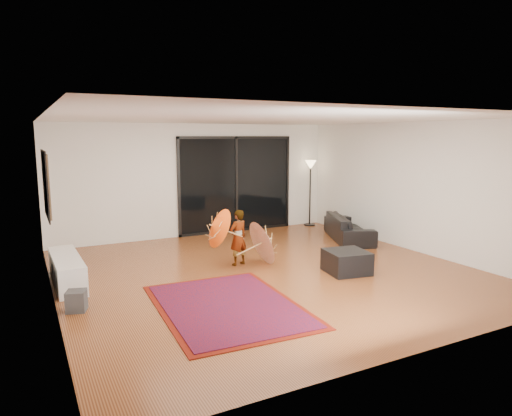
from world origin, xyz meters
TOP-DOWN VIEW (x-y plane):
  - floor at (0.00, 0.00)m, footprint 7.00×7.00m
  - ceiling at (0.00, 0.00)m, footprint 7.00×7.00m
  - wall_back at (0.00, 3.50)m, footprint 7.00×0.00m
  - wall_front at (0.00, -3.50)m, footprint 7.00×0.00m
  - wall_left at (-3.50, 0.00)m, footprint 0.00×7.00m
  - wall_right at (3.50, 0.00)m, footprint 0.00×7.00m
  - sliding_door at (1.00, 3.47)m, footprint 3.06×0.07m
  - painting at (-3.46, 1.00)m, footprint 0.04×1.28m
  - media_console at (-3.25, 0.93)m, footprint 0.46×1.68m
  - speaker at (-3.25, -0.40)m, footprint 0.32×0.32m
  - persian_rug at (-1.31, -1.21)m, footprint 2.04×2.75m
  - sofa at (2.95, 1.40)m, footprint 1.49×2.09m
  - ottoman at (1.23, -0.69)m, footprint 0.80×0.80m
  - floor_lamp at (3.10, 3.25)m, footprint 0.30×0.30m
  - child at (-0.27, 0.65)m, footprint 0.44×0.34m
  - parasol_orange at (-0.82, 0.60)m, footprint 0.47×0.74m
  - parasol_white at (0.33, 0.50)m, footprint 0.53×0.86m

SIDE VIEW (x-z plane):
  - floor at x=0.00m, z-range 0.00..0.00m
  - persian_rug at x=-1.31m, z-range 0.00..0.02m
  - speaker at x=-3.25m, z-range 0.00..0.29m
  - ottoman at x=1.23m, z-range 0.00..0.40m
  - media_console at x=-3.25m, z-range 0.00..0.46m
  - sofa at x=2.95m, z-range 0.00..0.57m
  - parasol_white at x=0.33m, z-range 0.05..0.96m
  - child at x=-0.27m, z-range 0.00..1.05m
  - parasol_orange at x=-0.82m, z-range 0.32..1.14m
  - sliding_door at x=1.00m, z-range 0.00..2.40m
  - wall_back at x=0.00m, z-range -2.15..4.85m
  - wall_front at x=0.00m, z-range -2.15..4.85m
  - wall_left at x=-3.50m, z-range -2.15..4.85m
  - wall_right at x=3.50m, z-range -2.15..4.85m
  - floor_lamp at x=3.10m, z-range 0.51..2.27m
  - painting at x=-3.46m, z-range 1.11..2.19m
  - ceiling at x=0.00m, z-range 2.70..2.70m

